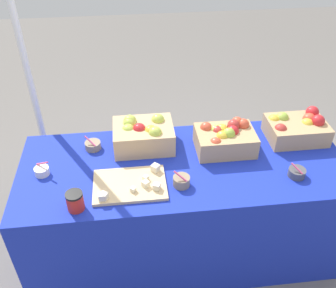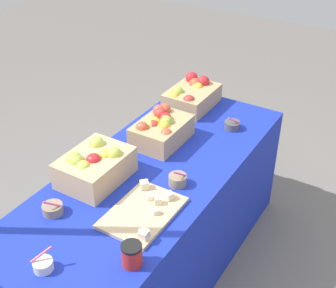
{
  "view_description": "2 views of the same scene",
  "coord_description": "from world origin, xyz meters",
  "px_view_note": "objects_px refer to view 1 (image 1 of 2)",
  "views": [
    {
      "loc": [
        -0.29,
        -1.66,
        2.14
      ],
      "look_at": [
        -0.09,
        0.05,
        0.85
      ],
      "focal_mm": 40.4,
      "sensor_mm": 36.0,
      "label": 1
    },
    {
      "loc": [
        -1.64,
        -1.1,
        2.17
      ],
      "look_at": [
        0.11,
        -0.03,
        0.84
      ],
      "focal_mm": 49.33,
      "sensor_mm": 36.0,
      "label": 2
    }
  ],
  "objects_px": {
    "coffee_cup": "(75,201)",
    "tent_pole": "(25,61)",
    "apple_crate_left": "(296,128)",
    "sample_bowl_far": "(181,181)",
    "cutting_board_front": "(130,185)",
    "sample_bowl_mid": "(297,173)",
    "sample_bowl_extra": "(42,171)",
    "sample_bowl_near": "(93,145)",
    "apple_crate_right": "(143,134)",
    "apple_crate_middle": "(225,138)"
  },
  "relations": [
    {
      "from": "sample_bowl_near",
      "to": "coffee_cup",
      "type": "bearing_deg",
      "value": -97.45
    },
    {
      "from": "sample_bowl_near",
      "to": "sample_bowl_extra",
      "type": "height_order",
      "value": "sample_bowl_extra"
    },
    {
      "from": "cutting_board_front",
      "to": "tent_pole",
      "type": "bearing_deg",
      "value": 126.83
    },
    {
      "from": "sample_bowl_mid",
      "to": "apple_crate_right",
      "type": "bearing_deg",
      "value": 155.16
    },
    {
      "from": "apple_crate_middle",
      "to": "tent_pole",
      "type": "height_order",
      "value": "tent_pole"
    },
    {
      "from": "sample_bowl_mid",
      "to": "tent_pole",
      "type": "distance_m",
      "value": 1.78
    },
    {
      "from": "coffee_cup",
      "to": "tent_pole",
      "type": "height_order",
      "value": "tent_pole"
    },
    {
      "from": "cutting_board_front",
      "to": "sample_bowl_mid",
      "type": "bearing_deg",
      "value": -1.42
    },
    {
      "from": "apple_crate_left",
      "to": "cutting_board_front",
      "type": "distance_m",
      "value": 1.1
    },
    {
      "from": "apple_crate_middle",
      "to": "coffee_cup",
      "type": "bearing_deg",
      "value": -155.0
    },
    {
      "from": "sample_bowl_near",
      "to": "sample_bowl_mid",
      "type": "relative_size",
      "value": 1.01
    },
    {
      "from": "sample_bowl_mid",
      "to": "tent_pole",
      "type": "xyz_separation_m",
      "value": [
        -1.53,
        0.84,
        0.36
      ]
    },
    {
      "from": "sample_bowl_extra",
      "to": "apple_crate_right",
      "type": "bearing_deg",
      "value": 19.26
    },
    {
      "from": "apple_crate_middle",
      "to": "tent_pole",
      "type": "bearing_deg",
      "value": 155.34
    },
    {
      "from": "apple_crate_right",
      "to": "sample_bowl_far",
      "type": "distance_m",
      "value": 0.42
    },
    {
      "from": "sample_bowl_near",
      "to": "sample_bowl_far",
      "type": "distance_m",
      "value": 0.62
    },
    {
      "from": "apple_crate_left",
      "to": "sample_bowl_extra",
      "type": "relative_size",
      "value": 3.67
    },
    {
      "from": "apple_crate_left",
      "to": "sample_bowl_far",
      "type": "distance_m",
      "value": 0.85
    },
    {
      "from": "sample_bowl_near",
      "to": "sample_bowl_extra",
      "type": "relative_size",
      "value": 0.99
    },
    {
      "from": "apple_crate_left",
      "to": "sample_bowl_near",
      "type": "relative_size",
      "value": 3.71
    },
    {
      "from": "apple_crate_middle",
      "to": "sample_bowl_near",
      "type": "height_order",
      "value": "apple_crate_middle"
    },
    {
      "from": "coffee_cup",
      "to": "sample_bowl_extra",
      "type": "bearing_deg",
      "value": 126.07
    },
    {
      "from": "coffee_cup",
      "to": "apple_crate_right",
      "type": "bearing_deg",
      "value": 52.72
    },
    {
      "from": "sample_bowl_extra",
      "to": "coffee_cup",
      "type": "height_order",
      "value": "coffee_cup"
    },
    {
      "from": "sample_bowl_near",
      "to": "sample_bowl_far",
      "type": "height_order",
      "value": "sample_bowl_far"
    },
    {
      "from": "sample_bowl_far",
      "to": "cutting_board_front",
      "type": "bearing_deg",
      "value": 175.8
    },
    {
      "from": "apple_crate_left",
      "to": "sample_bowl_mid",
      "type": "height_order",
      "value": "apple_crate_left"
    },
    {
      "from": "sample_bowl_near",
      "to": "apple_crate_left",
      "type": "bearing_deg",
      "value": -1.51
    },
    {
      "from": "apple_crate_left",
      "to": "apple_crate_right",
      "type": "distance_m",
      "value": 0.95
    },
    {
      "from": "apple_crate_left",
      "to": "sample_bowl_mid",
      "type": "bearing_deg",
      "value": -110.24
    },
    {
      "from": "sample_bowl_mid",
      "to": "sample_bowl_extra",
      "type": "relative_size",
      "value": 0.98
    },
    {
      "from": "sample_bowl_far",
      "to": "tent_pole",
      "type": "bearing_deg",
      "value": 136.65
    },
    {
      "from": "apple_crate_left",
      "to": "sample_bowl_mid",
      "type": "relative_size",
      "value": 3.74
    },
    {
      "from": "apple_crate_right",
      "to": "cutting_board_front",
      "type": "relative_size",
      "value": 0.92
    },
    {
      "from": "apple_crate_right",
      "to": "sample_bowl_near",
      "type": "distance_m",
      "value": 0.31
    },
    {
      "from": "sample_bowl_extra",
      "to": "coffee_cup",
      "type": "relative_size",
      "value": 0.94
    },
    {
      "from": "apple_crate_left",
      "to": "sample_bowl_far",
      "type": "relative_size",
      "value": 3.39
    },
    {
      "from": "apple_crate_right",
      "to": "cutting_board_front",
      "type": "xyz_separation_m",
      "value": [
        -0.1,
        -0.36,
        -0.07
      ]
    },
    {
      "from": "apple_crate_left",
      "to": "cutting_board_front",
      "type": "xyz_separation_m",
      "value": [
        -1.05,
        -0.33,
        -0.06
      ]
    },
    {
      "from": "apple_crate_middle",
      "to": "cutting_board_front",
      "type": "bearing_deg",
      "value": -155.03
    },
    {
      "from": "apple_crate_right",
      "to": "coffee_cup",
      "type": "relative_size",
      "value": 3.48
    },
    {
      "from": "apple_crate_left",
      "to": "sample_bowl_far",
      "type": "bearing_deg",
      "value": -155.62
    },
    {
      "from": "sample_bowl_extra",
      "to": "tent_pole",
      "type": "bearing_deg",
      "value": 100.9
    },
    {
      "from": "sample_bowl_extra",
      "to": "sample_bowl_mid",
      "type": "bearing_deg",
      "value": -7.27
    },
    {
      "from": "sample_bowl_near",
      "to": "tent_pole",
      "type": "height_order",
      "value": "tent_pole"
    },
    {
      "from": "sample_bowl_mid",
      "to": "tent_pole",
      "type": "bearing_deg",
      "value": 151.28
    },
    {
      "from": "cutting_board_front",
      "to": "sample_bowl_near",
      "type": "bearing_deg",
      "value": 120.12
    },
    {
      "from": "coffee_cup",
      "to": "sample_bowl_far",
      "type": "bearing_deg",
      "value": 11.18
    },
    {
      "from": "apple_crate_left",
      "to": "tent_pole",
      "type": "relative_size",
      "value": 0.16
    },
    {
      "from": "apple_crate_left",
      "to": "coffee_cup",
      "type": "distance_m",
      "value": 1.4
    }
  ]
}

